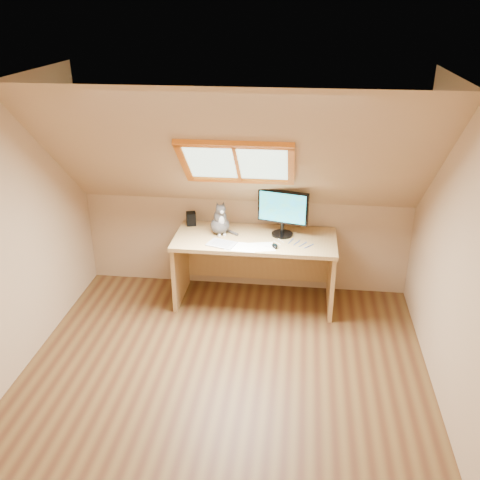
# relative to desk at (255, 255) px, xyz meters

# --- Properties ---
(ground) EXTENTS (3.50, 3.50, 0.00)m
(ground) POSITION_rel_desk_xyz_m (-0.14, -1.45, -0.52)
(ground) COLOR brown
(ground) RESTS_ON ground
(room_shell) EXTENTS (3.52, 3.52, 2.41)m
(room_shell) POSITION_rel_desk_xyz_m (-0.14, -1.54, 0.91)
(room_shell) COLOR tan
(room_shell) RESTS_ON ground
(desk) EXTENTS (1.64, 0.72, 0.75)m
(desk) POSITION_rel_desk_xyz_m (0.00, 0.00, 0.00)
(desk) COLOR tan
(desk) RESTS_ON ground
(monitor) EXTENTS (0.51, 0.22, 0.48)m
(monitor) POSITION_rel_desk_xyz_m (0.27, 0.02, 0.50)
(monitor) COLOR black
(monitor) RESTS_ON desk
(cat) EXTENTS (0.26, 0.29, 0.36)m
(cat) POSITION_rel_desk_xyz_m (-0.37, -0.00, 0.35)
(cat) COLOR #4B4643
(cat) RESTS_ON desk
(desk_speaker) EXTENTS (0.12, 0.12, 0.14)m
(desk_speaker) POSITION_rel_desk_xyz_m (-0.71, 0.18, 0.30)
(desk_speaker) COLOR black
(desk_speaker) RESTS_ON desk
(graphics_tablet) EXTENTS (0.31, 0.26, 0.01)m
(graphics_tablet) POSITION_rel_desk_xyz_m (-0.31, -0.27, 0.23)
(graphics_tablet) COLOR #B2B2B7
(graphics_tablet) RESTS_ON desk
(mouse) EXTENTS (0.09, 0.11, 0.03)m
(mouse) POSITION_rel_desk_xyz_m (0.21, -0.28, 0.24)
(mouse) COLOR black
(mouse) RESTS_ON desk
(papers) EXTENTS (0.33, 0.27, 0.00)m
(papers) POSITION_rel_desk_xyz_m (-0.03, -0.33, 0.23)
(papers) COLOR white
(papers) RESTS_ON desk
(cables) EXTENTS (0.51, 0.26, 0.01)m
(cables) POSITION_rel_desk_xyz_m (0.36, -0.19, 0.23)
(cables) COLOR silver
(cables) RESTS_ON desk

